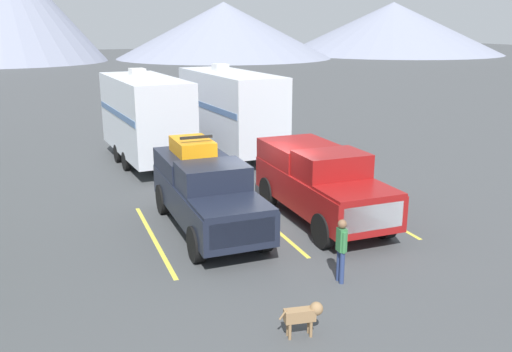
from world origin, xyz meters
The scene contains 11 objects.
ground_plane centered at (0.00, 0.00, 0.00)m, with size 240.00×240.00×0.00m, color #3F4244.
pickup_truck_a centered at (-1.83, 0.00, 1.18)m, with size 2.10×5.76×2.57m.
pickup_truck_b centered at (1.60, -0.49, 1.20)m, with size 2.21×5.55×2.21m.
lot_stripe_a centered at (-3.43, -0.31, 0.00)m, with size 0.12×5.50×0.01m, color gold.
lot_stripe_b centered at (0.00, -0.31, 0.00)m, with size 0.12×5.50×0.01m, color gold.
lot_stripe_c centered at (3.43, -0.31, 0.00)m, with size 0.12×5.50×0.01m, color gold.
camper_trailer_a centered at (-2.02, 8.29, 2.07)m, with size 2.93×7.73×3.93m.
camper_trailer_b centered at (1.85, 8.73, 2.10)m, with size 2.96×8.38×3.99m.
person_b centered at (0.07, -4.50, 0.88)m, with size 0.21×0.34×1.52m.
dog centered at (-1.68, -6.24, 0.46)m, with size 0.86×0.33×0.67m.
mountain_ridge centered at (-3.08, 78.49, 6.24)m, with size 153.34×46.06×17.87m.
Camera 1 is at (-5.89, -14.56, 5.75)m, focal length 38.45 mm.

